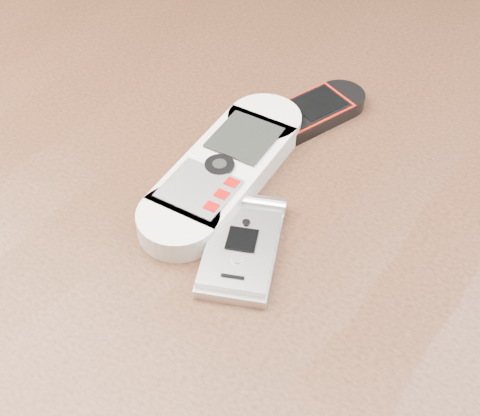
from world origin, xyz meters
name	(u,v)px	position (x,y,z in m)	size (l,w,h in m)	color
table	(235,300)	(0.00, 0.00, 0.64)	(1.20, 0.80, 0.75)	black
nokia_white	(225,169)	(-0.03, 0.03, 0.76)	(0.06, 0.18, 0.02)	silver
nokia_black_red	(298,118)	(-0.01, 0.11, 0.76)	(0.04, 0.13, 0.01)	black
motorola_razr	(241,248)	(0.03, -0.03, 0.76)	(0.05, 0.09, 0.01)	silver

